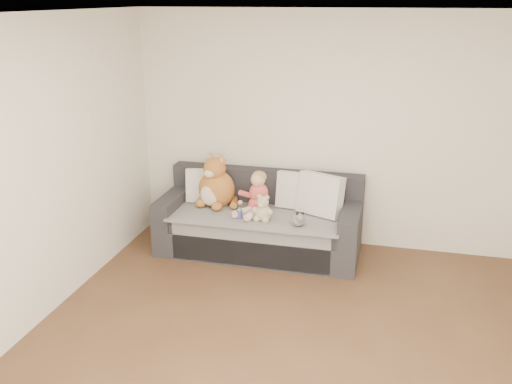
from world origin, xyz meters
TOP-DOWN VIEW (x-y plane):
  - room_shell at (0.00, 0.42)m, footprint 5.00×5.00m
  - sofa at (-0.74, 2.06)m, footprint 2.20×0.94m
  - cushion_left at (-1.43, 2.20)m, footprint 0.45×0.27m
  - cushion_right_back at (-0.37, 2.24)m, footprint 0.46×0.24m
  - cushion_right_front at (-0.08, 2.10)m, footprint 0.54×0.39m
  - toddler at (-0.76, 2.00)m, footprint 0.34×0.47m
  - plush_cat at (-1.26, 2.10)m, footprint 0.48×0.43m
  - teddy_bear at (-0.64, 1.77)m, footprint 0.23×0.18m
  - plush_cow at (-0.25, 1.72)m, footprint 0.14×0.21m
  - sippy_cup at (-0.90, 1.78)m, footprint 0.11×0.09m

SIDE VIEW (x-z plane):
  - sofa at x=-0.74m, z-range -0.12..0.73m
  - sippy_cup at x=-0.90m, z-range 0.48..0.60m
  - plush_cow at x=-0.25m, z-range 0.46..0.63m
  - teddy_bear at x=-0.64m, z-range 0.44..0.74m
  - cushion_left at x=-1.43m, z-range 0.47..0.86m
  - toddler at x=-0.76m, z-range 0.43..0.90m
  - cushion_right_back at x=-0.37m, z-range 0.47..0.88m
  - cushion_right_front at x=-0.08m, z-range 0.46..0.93m
  - plush_cat at x=-1.26m, z-range 0.39..1.02m
  - room_shell at x=0.00m, z-range -1.20..3.80m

